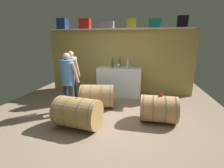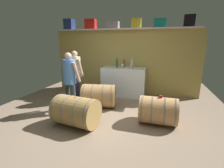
{
  "view_description": "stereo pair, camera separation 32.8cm",
  "coord_description": "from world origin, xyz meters",
  "px_view_note": "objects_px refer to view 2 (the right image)",
  "views": [
    {
      "loc": [
        0.81,
        -3.14,
        1.73
      ],
      "look_at": [
        0.13,
        0.47,
        0.79
      ],
      "focal_mm": 25.8,
      "sensor_mm": 36.0,
      "label": 1
    },
    {
      "loc": [
        1.13,
        -3.07,
        1.73
      ],
      "look_at": [
        0.13,
        0.47,
        0.79
      ],
      "focal_mm": 25.8,
      "sensor_mm": 36.0,
      "label": 2
    }
  ],
  "objects_px": {
    "wine_bottle_amber": "(124,63)",
    "toolcase_yellow": "(136,23)",
    "toolcase_grey": "(113,25)",
    "winemaker_pouring": "(76,71)",
    "wine_barrel_near": "(158,110)",
    "wine_barrel_flank": "(99,96)",
    "toolcase_teal": "(160,23)",
    "wine_barrel_far": "(76,111)",
    "tasting_cup": "(161,96)",
    "wine_bottle_clear": "(132,64)",
    "visitor_tasting": "(70,76)",
    "toolcase_black": "(189,21)",
    "work_cabinet": "(124,82)",
    "toolcase_navy": "(69,25)",
    "toolcase_red": "(91,24)",
    "wine_bottle_green": "(117,63)",
    "wine_glass": "(123,65)"
  },
  "relations": [
    {
      "from": "wine_bottle_green",
      "to": "wine_barrel_far",
      "type": "height_order",
      "value": "wine_bottle_green"
    },
    {
      "from": "toolcase_black",
      "to": "wine_bottle_clear",
      "type": "xyz_separation_m",
      "value": [
        -1.56,
        -0.37,
        -1.24
      ]
    },
    {
      "from": "wine_bottle_amber",
      "to": "wine_bottle_green",
      "type": "height_order",
      "value": "wine_bottle_green"
    },
    {
      "from": "wine_barrel_near",
      "to": "tasting_cup",
      "type": "height_order",
      "value": "tasting_cup"
    },
    {
      "from": "toolcase_red",
      "to": "wine_bottle_green",
      "type": "distance_m",
      "value": 1.6
    },
    {
      "from": "toolcase_yellow",
      "to": "toolcase_grey",
      "type": "bearing_deg",
      "value": 177.19
    },
    {
      "from": "wine_barrel_flank",
      "to": "tasting_cup",
      "type": "relative_size",
      "value": 14.44
    },
    {
      "from": "wine_barrel_near",
      "to": "wine_barrel_flank",
      "type": "height_order",
      "value": "wine_barrel_flank"
    },
    {
      "from": "wine_bottle_amber",
      "to": "wine_glass",
      "type": "xyz_separation_m",
      "value": [
        0.02,
        -0.32,
        -0.02
      ]
    },
    {
      "from": "toolcase_teal",
      "to": "toolcase_navy",
      "type": "bearing_deg",
      "value": -177.87
    },
    {
      "from": "wine_bottle_amber",
      "to": "wine_barrel_far",
      "type": "bearing_deg",
      "value": -102.15
    },
    {
      "from": "toolcase_yellow",
      "to": "wine_barrel_flank",
      "type": "relative_size",
      "value": 0.3
    },
    {
      "from": "toolcase_red",
      "to": "visitor_tasting",
      "type": "xyz_separation_m",
      "value": [
        0.16,
        -1.81,
        -1.41
      ]
    },
    {
      "from": "wine_glass",
      "to": "toolcase_navy",
      "type": "bearing_deg",
      "value": 169.28
    },
    {
      "from": "wine_bottle_clear",
      "to": "visitor_tasting",
      "type": "height_order",
      "value": "visitor_tasting"
    },
    {
      "from": "toolcase_teal",
      "to": "wine_barrel_flank",
      "type": "xyz_separation_m",
      "value": [
        -1.49,
        -1.36,
        -1.98
      ]
    },
    {
      "from": "toolcase_black",
      "to": "toolcase_red",
      "type": "bearing_deg",
      "value": -176.34
    },
    {
      "from": "visitor_tasting",
      "to": "toolcase_grey",
      "type": "bearing_deg",
      "value": 100.28
    },
    {
      "from": "visitor_tasting",
      "to": "toolcase_teal",
      "type": "bearing_deg",
      "value": 69.9
    },
    {
      "from": "work_cabinet",
      "to": "wine_bottle_clear",
      "type": "bearing_deg",
      "value": -29.93
    },
    {
      "from": "toolcase_yellow",
      "to": "wine_bottle_clear",
      "type": "distance_m",
      "value": 1.28
    },
    {
      "from": "wine_bottle_amber",
      "to": "tasting_cup",
      "type": "relative_size",
      "value": 4.15
    },
    {
      "from": "wine_bottle_amber",
      "to": "wine_glass",
      "type": "distance_m",
      "value": 0.33
    },
    {
      "from": "work_cabinet",
      "to": "wine_barrel_near",
      "type": "xyz_separation_m",
      "value": [
        1.13,
        -1.71,
        -0.17
      ]
    },
    {
      "from": "toolcase_grey",
      "to": "winemaker_pouring",
      "type": "distance_m",
      "value": 1.93
    },
    {
      "from": "wine_bottle_amber",
      "to": "toolcase_yellow",
      "type": "bearing_deg",
      "value": 8.74
    },
    {
      "from": "tasting_cup",
      "to": "wine_bottle_clear",
      "type": "bearing_deg",
      "value": 119.66
    },
    {
      "from": "toolcase_yellow",
      "to": "wine_barrel_near",
      "type": "height_order",
      "value": "toolcase_yellow"
    },
    {
      "from": "wine_barrel_near",
      "to": "wine_barrel_flank",
      "type": "bearing_deg",
      "value": 161.59
    },
    {
      "from": "winemaker_pouring",
      "to": "toolcase_yellow",
      "type": "bearing_deg",
      "value": 77.84
    },
    {
      "from": "wine_barrel_flank",
      "to": "winemaker_pouring",
      "type": "bearing_deg",
      "value": 152.98
    },
    {
      "from": "wine_bottle_clear",
      "to": "winemaker_pouring",
      "type": "height_order",
      "value": "winemaker_pouring"
    },
    {
      "from": "toolcase_grey",
      "to": "work_cabinet",
      "type": "height_order",
      "value": "toolcase_grey"
    },
    {
      "from": "wine_bottle_amber",
      "to": "wine_barrel_far",
      "type": "height_order",
      "value": "wine_bottle_amber"
    },
    {
      "from": "toolcase_teal",
      "to": "wine_barrel_far",
      "type": "relative_size",
      "value": 0.36
    },
    {
      "from": "toolcase_yellow",
      "to": "toolcase_black",
      "type": "bearing_deg",
      "value": -2.81
    },
    {
      "from": "wine_barrel_near",
      "to": "winemaker_pouring",
      "type": "xyz_separation_m",
      "value": [
        -2.39,
        0.82,
        0.62
      ]
    },
    {
      "from": "wine_glass",
      "to": "wine_barrel_flank",
      "type": "bearing_deg",
      "value": -114.26
    },
    {
      "from": "toolcase_teal",
      "to": "wine_barrel_far",
      "type": "bearing_deg",
      "value": -120.44
    },
    {
      "from": "wine_bottle_clear",
      "to": "wine_barrel_flank",
      "type": "relative_size",
      "value": 0.32
    },
    {
      "from": "wine_barrel_far",
      "to": "winemaker_pouring",
      "type": "height_order",
      "value": "winemaker_pouring"
    },
    {
      "from": "toolcase_teal",
      "to": "toolcase_black",
      "type": "xyz_separation_m",
      "value": [
        0.8,
        0.0,
        0.04
      ]
    },
    {
      "from": "toolcase_black",
      "to": "visitor_tasting",
      "type": "height_order",
      "value": "toolcase_black"
    },
    {
      "from": "wine_bottle_amber",
      "to": "wine_glass",
      "type": "bearing_deg",
      "value": -86.72
    },
    {
      "from": "winemaker_pouring",
      "to": "wine_barrel_far",
      "type": "bearing_deg",
      "value": -19.47
    },
    {
      "from": "wine_barrel_flank",
      "to": "winemaker_pouring",
      "type": "distance_m",
      "value": 1.05
    },
    {
      "from": "wine_bottle_clear",
      "to": "work_cabinet",
      "type": "bearing_deg",
      "value": 150.07
    },
    {
      "from": "toolcase_navy",
      "to": "toolcase_yellow",
      "type": "relative_size",
      "value": 1.2
    },
    {
      "from": "toolcase_navy",
      "to": "wine_glass",
      "type": "height_order",
      "value": "toolcase_navy"
    },
    {
      "from": "toolcase_navy",
      "to": "wine_barrel_near",
      "type": "xyz_separation_m",
      "value": [
        3.13,
        -1.92,
        -2.04
      ]
    }
  ]
}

